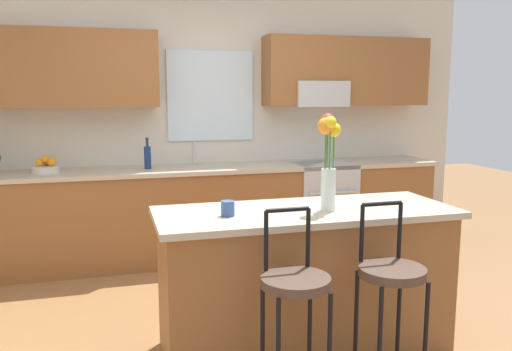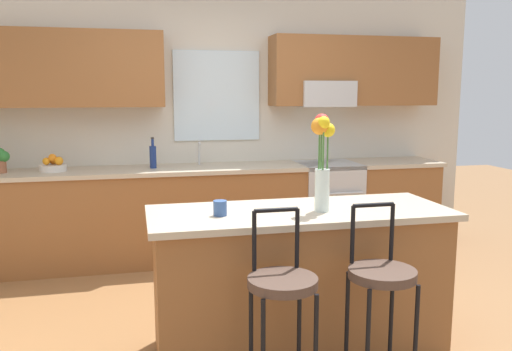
# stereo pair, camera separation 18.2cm
# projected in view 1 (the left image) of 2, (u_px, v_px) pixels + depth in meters

# --- Properties ---
(ground_plane) EXTENTS (14.00, 14.00, 0.00)m
(ground_plane) POSITION_uv_depth(u_px,v_px,m) (267.00, 329.00, 3.68)
(ground_plane) COLOR olive
(back_wall_assembly) EXTENTS (5.60, 0.50, 2.70)m
(back_wall_assembly) POSITION_uv_depth(u_px,v_px,m) (213.00, 105.00, 5.33)
(back_wall_assembly) COLOR beige
(back_wall_assembly) RESTS_ON ground
(counter_run) EXTENTS (4.56, 0.64, 0.92)m
(counter_run) POSITION_uv_depth(u_px,v_px,m) (217.00, 211.00, 5.22)
(counter_run) COLOR brown
(counter_run) RESTS_ON ground
(sink_faucet) EXTENTS (0.02, 0.13, 0.23)m
(sink_faucet) POSITION_uv_depth(u_px,v_px,m) (193.00, 151.00, 5.21)
(sink_faucet) COLOR #B7BABC
(sink_faucet) RESTS_ON counter_run
(oven_range) EXTENTS (0.60, 0.64, 0.92)m
(oven_range) POSITION_uv_depth(u_px,v_px,m) (321.00, 206.00, 5.49)
(oven_range) COLOR #B7BABC
(oven_range) RESTS_ON ground
(kitchen_island) EXTENTS (1.86, 0.72, 0.92)m
(kitchen_island) POSITION_uv_depth(u_px,v_px,m) (305.00, 280.00, 3.33)
(kitchen_island) COLOR brown
(kitchen_island) RESTS_ON ground
(bar_stool_near) EXTENTS (0.36, 0.36, 1.04)m
(bar_stool_near) POSITION_uv_depth(u_px,v_px,m) (295.00, 290.00, 2.69)
(bar_stool_near) COLOR black
(bar_stool_near) RESTS_ON ground
(bar_stool_middle) EXTENTS (0.36, 0.36, 1.04)m
(bar_stool_middle) POSITION_uv_depth(u_px,v_px,m) (391.00, 280.00, 2.83)
(bar_stool_middle) COLOR black
(bar_stool_middle) RESTS_ON ground
(flower_vase) EXTENTS (0.15, 0.14, 0.59)m
(flower_vase) POSITION_uv_depth(u_px,v_px,m) (329.00, 153.00, 3.17)
(flower_vase) COLOR silver
(flower_vase) RESTS_ON kitchen_island
(mug_ceramic) EXTENTS (0.08, 0.08, 0.09)m
(mug_ceramic) POSITION_uv_depth(u_px,v_px,m) (228.00, 208.00, 3.07)
(mug_ceramic) COLOR #33518C
(mug_ceramic) RESTS_ON kitchen_island
(fruit_bowl_oranges) EXTENTS (0.24, 0.24, 0.16)m
(fruit_bowl_oranges) POSITION_uv_depth(u_px,v_px,m) (46.00, 167.00, 4.73)
(fruit_bowl_oranges) COLOR silver
(fruit_bowl_oranges) RESTS_ON counter_run
(bottle_olive_oil) EXTENTS (0.06, 0.06, 0.29)m
(bottle_olive_oil) POSITION_uv_depth(u_px,v_px,m) (148.00, 157.00, 4.95)
(bottle_olive_oil) COLOR navy
(bottle_olive_oil) RESTS_ON counter_run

